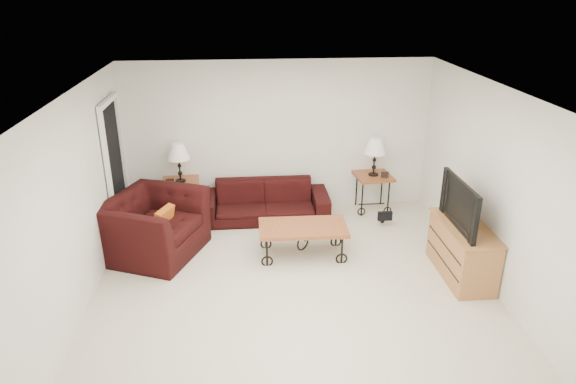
% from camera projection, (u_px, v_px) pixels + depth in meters
% --- Properties ---
extents(ground, '(5.00, 5.00, 0.00)m').
position_uv_depth(ground, '(293.00, 284.00, 6.69)').
color(ground, beige).
rests_on(ground, ground).
extents(wall_back, '(5.00, 0.02, 2.50)m').
position_uv_depth(wall_back, '(278.00, 137.00, 8.52)').
color(wall_back, silver).
rests_on(wall_back, ground).
extents(wall_front, '(5.00, 0.02, 2.50)m').
position_uv_depth(wall_front, '(325.00, 322.00, 3.91)').
color(wall_front, silver).
rests_on(wall_front, ground).
extents(wall_left, '(0.02, 5.00, 2.50)m').
position_uv_depth(wall_left, '(79.00, 202.00, 6.01)').
color(wall_left, silver).
rests_on(wall_left, ground).
extents(wall_right, '(0.02, 5.00, 2.50)m').
position_uv_depth(wall_right, '(493.00, 188.00, 6.42)').
color(wall_right, silver).
rests_on(wall_right, ground).
extents(ceiling, '(5.00, 5.00, 0.00)m').
position_uv_depth(ceiling, '(294.00, 91.00, 5.74)').
color(ceiling, white).
rests_on(ceiling, wall_back).
extents(doorway, '(0.08, 0.94, 2.04)m').
position_uv_depth(doorway, '(116.00, 172.00, 7.62)').
color(doorway, black).
rests_on(doorway, ground).
extents(sofa, '(2.08, 0.81, 0.61)m').
position_uv_depth(sofa, '(264.00, 201.00, 8.41)').
color(sofa, black).
rests_on(sofa, ground).
extents(side_table_left, '(0.62, 0.62, 0.63)m').
position_uv_depth(side_table_left, '(182.00, 199.00, 8.47)').
color(side_table_left, '#9C5827').
rests_on(side_table_left, ground).
extents(side_table_right, '(0.64, 0.64, 0.63)m').
position_uv_depth(side_table_right, '(372.00, 193.00, 8.72)').
color(side_table_right, '#9C5827').
rests_on(side_table_right, ground).
extents(lamp_left, '(0.39, 0.39, 0.63)m').
position_uv_depth(lamp_left, '(179.00, 163.00, 8.22)').
color(lamp_left, black).
rests_on(lamp_left, side_table_left).
extents(lamp_right, '(0.39, 0.39, 0.63)m').
position_uv_depth(lamp_right, '(375.00, 157.00, 8.48)').
color(lamp_right, black).
rests_on(lamp_right, side_table_right).
extents(photo_frame_left, '(0.13, 0.05, 0.11)m').
position_uv_depth(photo_frame_left, '(170.00, 182.00, 8.17)').
color(photo_frame_left, black).
rests_on(photo_frame_left, side_table_left).
extents(photo_frame_right, '(0.13, 0.03, 0.11)m').
position_uv_depth(photo_frame_right, '(385.00, 175.00, 8.45)').
color(photo_frame_right, black).
rests_on(photo_frame_right, side_table_right).
extents(coffee_table, '(1.24, 0.69, 0.46)m').
position_uv_depth(coffee_table, '(303.00, 241.00, 7.30)').
color(coffee_table, '#9C5827').
rests_on(coffee_table, ground).
extents(armchair, '(1.58, 1.67, 0.86)m').
position_uv_depth(armchair, '(154.00, 226.00, 7.29)').
color(armchair, black).
rests_on(armchair, ground).
extents(throw_pillow, '(0.25, 0.40, 0.39)m').
position_uv_depth(throw_pillow, '(164.00, 221.00, 7.22)').
color(throw_pillow, orange).
rests_on(throw_pillow, armchair).
extents(tv_stand, '(0.50, 1.20, 0.72)m').
position_uv_depth(tv_stand, '(462.00, 251.00, 6.76)').
color(tv_stand, '#A9743E').
rests_on(tv_stand, ground).
extents(television, '(0.14, 1.07, 0.62)m').
position_uv_depth(television, '(467.00, 204.00, 6.50)').
color(television, black).
rests_on(television, tv_stand).
extents(backpack, '(0.38, 0.31, 0.45)m').
position_uv_depth(backpack, '(383.00, 210.00, 8.27)').
color(backpack, black).
rests_on(backpack, ground).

